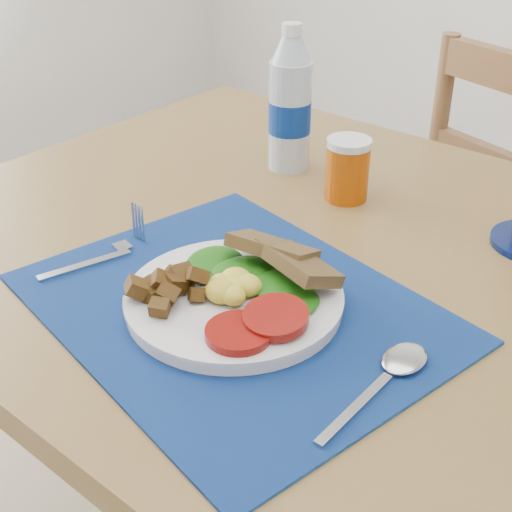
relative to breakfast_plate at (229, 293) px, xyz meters
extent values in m
cube|color=brown|center=(0.12, 0.18, -0.04)|extent=(1.40, 0.90, 0.04)
cylinder|color=brown|center=(-0.52, 0.57, -0.42)|extent=(0.06, 0.06, 0.71)
cylinder|color=brown|center=(-0.04, 1.12, -0.57)|extent=(0.03, 0.03, 0.40)
cylinder|color=brown|center=(-0.13, 0.80, -0.57)|extent=(0.03, 0.03, 0.40)
cube|color=#040731|center=(0.00, 0.00, -0.02)|extent=(0.54, 0.46, 0.00)
cylinder|color=silver|center=(0.00, 0.00, -0.01)|extent=(0.25, 0.25, 0.02)
ellipsoid|color=yellow|center=(0.01, 0.00, 0.01)|extent=(0.06, 0.05, 0.03)
cylinder|color=#99050C|center=(0.07, -0.03, 0.00)|extent=(0.07, 0.07, 0.01)
ellipsoid|color=#0D4208|center=(0.01, 0.04, 0.01)|extent=(0.14, 0.08, 0.01)
cube|color=brown|center=(0.02, 0.08, 0.03)|extent=(0.11, 0.06, 0.04)
cube|color=#B2B5BA|center=(-0.20, -0.05, -0.02)|extent=(0.05, 0.12, 0.00)
cube|color=#B2B5BA|center=(-0.20, 0.03, -0.02)|extent=(0.04, 0.07, 0.00)
cube|color=#B2B5BA|center=(0.21, -0.05, -0.02)|extent=(0.01, 0.12, 0.00)
ellipsoid|color=#B2B5BA|center=(0.21, 0.04, -0.01)|extent=(0.04, 0.06, 0.01)
cylinder|color=#ADBFCC|center=(-0.20, 0.37, 0.07)|extent=(0.07, 0.07, 0.18)
cylinder|color=navy|center=(-0.20, 0.37, 0.07)|extent=(0.07, 0.07, 0.05)
cone|color=#ADBFCC|center=(-0.20, 0.37, 0.17)|extent=(0.06, 0.06, 0.04)
cylinder|color=white|center=(-0.20, 0.37, 0.20)|extent=(0.03, 0.03, 0.02)
cylinder|color=#A84304|center=(-0.06, 0.33, 0.02)|extent=(0.06, 0.06, 0.09)
camera|label=1|loc=(0.47, -0.51, 0.46)|focal=50.00mm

